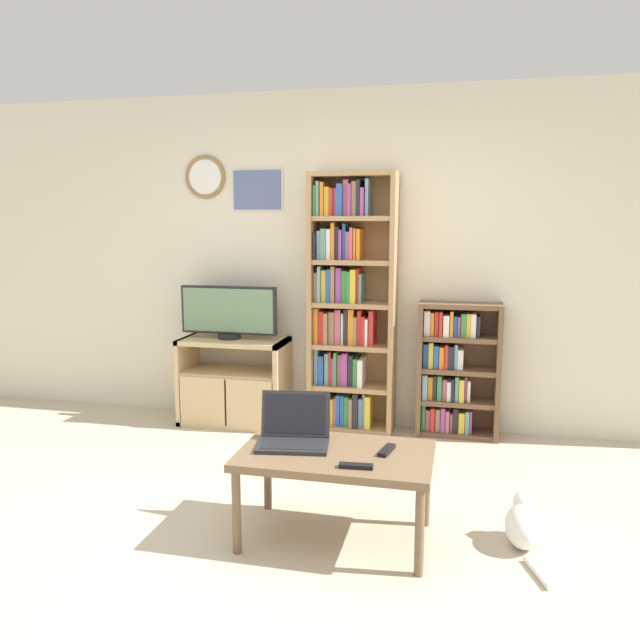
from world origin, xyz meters
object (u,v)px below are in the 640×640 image
object	(u,v)px
television	(229,312)
laptop	(294,432)
bookshelf_short	(454,370)
remote_near_laptop	(387,450)
coffee_table	(336,461)
cat	(524,524)
bookshelf_tall	(348,307)
tv_stand	(234,381)
remote_far_from_laptop	(356,466)

from	to	relation	value
television	laptop	size ratio (longest dim) A/B	1.96
bookshelf_short	laptop	size ratio (longest dim) A/B	2.54
remote_near_laptop	laptop	bearing A→B (deg)	-170.08
laptop	coffee_table	bearing A→B (deg)	-23.76
television	cat	world-z (taller)	television
laptop	cat	bearing A→B (deg)	-4.36
remote_near_laptop	cat	distance (m)	0.78
cat	bookshelf_tall	bearing A→B (deg)	129.95
laptop	tv_stand	bearing A→B (deg)	112.25
bookshelf_short	laptop	xyz separation A→B (m)	(-0.78, -1.69, 0.03)
laptop	bookshelf_short	bearing A→B (deg)	56.78
tv_stand	bookshelf_short	size ratio (longest dim) A/B	0.83
remote_near_laptop	cat	xyz separation A→B (m)	(0.68, 0.10, -0.36)
bookshelf_tall	cat	distance (m)	2.15
television	bookshelf_short	xyz separation A→B (m)	(1.74, 0.11, -0.40)
television	remote_near_laptop	bearing A→B (deg)	-47.76
cat	coffee_table	bearing A→B (deg)	-168.08
bookshelf_short	coffee_table	world-z (taller)	bookshelf_short
cat	tv_stand	bearing A→B (deg)	147.65
television	cat	distance (m)	2.72
bookshelf_tall	cat	bearing A→B (deg)	-52.97
television	laptop	world-z (taller)	television
television	laptop	distance (m)	1.89
coffee_table	remote_near_laptop	xyz separation A→B (m)	(0.25, 0.05, 0.06)
coffee_table	laptop	bearing A→B (deg)	164.71
bookshelf_tall	bookshelf_short	distance (m)	0.93
bookshelf_short	cat	bearing A→B (deg)	-76.50
tv_stand	remote_far_from_laptop	xyz separation A→B (m)	(1.30, -1.81, 0.13)
tv_stand	remote_near_laptop	distance (m)	2.12
remote_far_from_laptop	coffee_table	bearing A→B (deg)	31.42
tv_stand	bookshelf_short	xyz separation A→B (m)	(1.71, 0.12, 0.16)
bookshelf_tall	coffee_table	distance (m)	1.83
remote_near_laptop	cat	bearing A→B (deg)	19.49
coffee_table	remote_far_from_laptop	bearing A→B (deg)	-54.13
television	remote_far_from_laptop	world-z (taller)	television
bookshelf_tall	laptop	distance (m)	1.72
bookshelf_tall	remote_far_from_laptop	xyz separation A→B (m)	(0.40, -1.92, -0.48)
remote_near_laptop	remote_far_from_laptop	world-z (taller)	same
tv_stand	cat	xyz separation A→B (m)	(2.09, -1.48, -0.23)
coffee_table	cat	xyz separation A→B (m)	(0.93, 0.15, -0.30)
remote_near_laptop	bookshelf_short	bearing A→B (deg)	91.58
tv_stand	television	distance (m)	0.56
bookshelf_short	bookshelf_tall	bearing A→B (deg)	-178.38
television	remote_far_from_laptop	xyz separation A→B (m)	(1.33, -1.83, -0.43)
bookshelf_tall	laptop	world-z (taller)	bookshelf_tall
television	bookshelf_tall	size ratio (longest dim) A/B	0.40
coffee_table	remote_far_from_laptop	distance (m)	0.24
cat	laptop	bearing A→B (deg)	-172.98
coffee_table	cat	distance (m)	0.99
tv_stand	coffee_table	size ratio (longest dim) A/B	0.87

